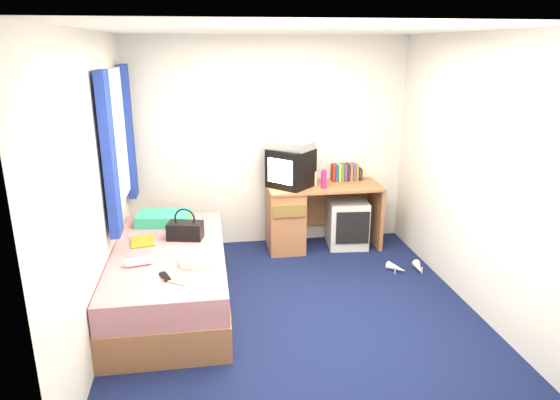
{
  "coord_description": "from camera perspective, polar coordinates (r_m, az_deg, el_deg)",
  "views": [
    {
      "loc": [
        -0.74,
        -3.94,
        2.29
      ],
      "look_at": [
        -0.03,
        0.7,
        0.82
      ],
      "focal_mm": 32.0,
      "sensor_mm": 36.0,
      "label": 1
    }
  ],
  "objects": [
    {
      "name": "book_row",
      "position": [
        5.95,
        7.4,
        3.18
      ],
      "size": [
        0.31,
        0.13,
        0.2
      ],
      "color": "maroon",
      "rests_on": "desk"
    },
    {
      "name": "picture_frame",
      "position": [
        6.02,
        9.15,
        2.98
      ],
      "size": [
        0.02,
        0.12,
        0.14
      ],
      "primitive_type": "cube",
      "rotation": [
        0.0,
        0.0,
        -0.02
      ],
      "color": "#302010",
      "rests_on": "desk"
    },
    {
      "name": "crt_tv",
      "position": [
        5.62,
        1.23,
        3.69
      ],
      "size": [
        0.59,
        0.59,
        0.43
      ],
      "rotation": [
        0.0,
        0.0,
        -0.8
      ],
      "color": "black",
      "rests_on": "desk"
    },
    {
      "name": "magazine",
      "position": [
        4.8,
        -15.47,
        -4.61
      ],
      "size": [
        0.25,
        0.31,
        0.01
      ],
      "primitive_type": "cube",
      "rotation": [
        0.0,
        0.0,
        0.14
      ],
      "color": "yellow",
      "rests_on": "bed"
    },
    {
      "name": "white_heels",
      "position": [
        5.47,
        14.38,
        -7.52
      ],
      "size": [
        0.4,
        0.25,
        0.09
      ],
      "color": "silver",
      "rests_on": "ground"
    },
    {
      "name": "desk",
      "position": [
        5.79,
        2.29,
        -1.66
      ],
      "size": [
        1.3,
        0.55,
        0.75
      ],
      "color": "#A97046",
      "rests_on": "ground"
    },
    {
      "name": "window_assembly",
      "position": [
        4.98,
        -18.04,
        6.41
      ],
      "size": [
        0.11,
        1.42,
        1.4
      ],
      "color": "silver",
      "rests_on": "room_shell"
    },
    {
      "name": "storage_cube",
      "position": [
        5.94,
        7.66,
        -2.62
      ],
      "size": [
        0.48,
        0.48,
        0.56
      ],
      "primitive_type": "cube",
      "rotation": [
        0.0,
        0.0,
        -0.09
      ],
      "color": "silver",
      "rests_on": "ground"
    },
    {
      "name": "towel",
      "position": [
        4.22,
        -8.89,
        -6.62
      ],
      "size": [
        0.36,
        0.33,
        0.1
      ],
      "primitive_type": "cube",
      "rotation": [
        0.0,
        0.0,
        -0.35
      ],
      "color": "white",
      "rests_on": "bed"
    },
    {
      "name": "pillow",
      "position": [
        5.22,
        -13.14,
        -2.07
      ],
      "size": [
        0.56,
        0.4,
        0.11
      ],
      "primitive_type": "cube",
      "rotation": [
        0.0,
        0.0,
        -0.14
      ],
      "color": "#1C8EB6",
      "rests_on": "bed"
    },
    {
      "name": "water_bottle",
      "position": [
        4.31,
        -15.87,
        -6.81
      ],
      "size": [
        0.21,
        0.11,
        0.07
      ],
      "primitive_type": "cylinder",
      "rotation": [
        0.0,
        1.57,
        0.21
      ],
      "color": "white",
      "rests_on": "bed"
    },
    {
      "name": "remote_control",
      "position": [
        4.05,
        -12.99,
        -8.54
      ],
      "size": [
        0.11,
        0.17,
        0.02
      ],
      "primitive_type": "cube",
      "rotation": [
        0.0,
        0.0,
        0.38
      ],
      "color": "black",
      "rests_on": "bed"
    },
    {
      "name": "bed",
      "position": [
        4.69,
        -12.42,
        -8.64
      ],
      "size": [
        1.01,
        2.0,
        0.54
      ],
      "color": "#A97046",
      "rests_on": "ground"
    },
    {
      "name": "pink_water_bottle",
      "position": [
        5.59,
        5.02,
        2.32
      ],
      "size": [
        0.08,
        0.08,
        0.2
      ],
      "primitive_type": "cylinder",
      "rotation": [
        0.0,
        0.0,
        -0.26
      ],
      "color": "#EA216B",
      "rests_on": "desk"
    },
    {
      "name": "vcr",
      "position": [
        5.57,
        1.27,
        6.29
      ],
      "size": [
        0.56,
        0.55,
        0.09
      ],
      "primitive_type": "cube",
      "rotation": [
        0.0,
        0.0,
        -0.71
      ],
      "color": "silver",
      "rests_on": "crt_tv"
    },
    {
      "name": "aerosol_can",
      "position": [
        5.69,
        4.01,
        2.46
      ],
      "size": [
        0.06,
        0.06,
        0.17
      ],
      "primitive_type": "cylinder",
      "rotation": [
        0.0,
        0.0,
        -0.22
      ],
      "color": "silver",
      "rests_on": "desk"
    },
    {
      "name": "colour_swatch_fan",
      "position": [
        3.97,
        -11.82,
        -9.12
      ],
      "size": [
        0.21,
        0.18,
        0.01
      ],
      "primitive_type": "cube",
      "rotation": [
        0.0,
        0.0,
        -0.63
      ],
      "color": "#FD9638",
      "rests_on": "bed"
    },
    {
      "name": "ground",
      "position": [
        4.61,
        1.67,
        -12.42
      ],
      "size": [
        3.4,
        3.4,
        0.0
      ],
      "primitive_type": "plane",
      "color": "#0C1438",
      "rests_on": "ground"
    },
    {
      "name": "room_shell",
      "position": [
        4.09,
        1.85,
        5.52
      ],
      "size": [
        3.4,
        3.4,
        3.4
      ],
      "color": "white",
      "rests_on": "ground"
    },
    {
      "name": "handbag",
      "position": [
        4.77,
        -10.78,
        -3.37
      ],
      "size": [
        0.35,
        0.25,
        0.3
      ],
      "rotation": [
        0.0,
        0.0,
        -0.23
      ],
      "color": "black",
      "rests_on": "bed"
    }
  ]
}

